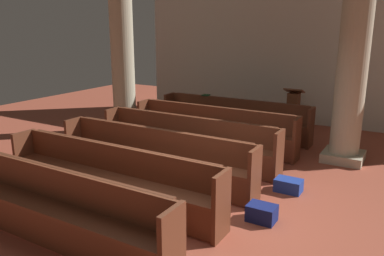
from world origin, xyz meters
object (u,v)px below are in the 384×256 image
Objects in this scene: pillar_far_side at (122,53)px; kneeler_box_blue at (288,185)px; pew_row_2 at (187,138)px; lectern at (293,112)px; pillar_aisle_side at (353,62)px; pew_row_4 at (109,175)px; pew_row_0 at (234,116)px; kneeler_box_navy at (262,213)px; pew_row_1 at (213,126)px; pew_row_5 at (47,203)px; pew_row_3 at (153,154)px; hymn_book at (206,95)px.

pillar_far_side reaches higher than kneeler_box_blue.
kneeler_box_blue is (2.16, -0.38, -0.38)m from pew_row_2.
lectern reaches higher than pew_row_2.
pew_row_4 is at bearing -124.57° from pillar_aisle_side.
pillar_far_side is (-5.27, -0.37, 0.00)m from pillar_aisle_side.
pew_row_2 is (0.00, -2.22, 0.00)m from pew_row_0.
pillar_aisle_side is 5.28m from pillar_far_side.
lectern is 2.79× the size of kneeler_box_navy.
pillar_far_side is (-2.61, 1.27, 1.47)m from pew_row_2.
pew_row_1 and pew_row_5 have the same top height.
pew_row_5 is at bearing -90.00° from pew_row_2.
pew_row_1 is at bearing 90.00° from pew_row_3.
lectern reaches higher than kneeler_box_navy.
pillar_far_side reaches higher than pew_row_5.
pew_row_1 is (0.00, -1.11, 0.00)m from pew_row_0.
pew_row_2 is 3.26m from pillar_far_side.
pillar_far_side is 8.92× the size of kneeler_box_blue.
pew_row_5 is at bearing -90.00° from pew_row_1.
pew_row_1 is at bearing 128.93° from kneeler_box_navy.
pew_row_3 is at bearing -90.00° from pew_row_2.
pillar_far_side is at bearing 126.81° from pew_row_4.
pew_row_4 is (0.00, -4.43, 0.00)m from pew_row_0.
hymn_book is at bearing 167.81° from pillar_aisle_side.
pew_row_5 is at bearing -90.00° from pew_row_4.
pew_row_0 and pew_row_2 have the same top height.
pillar_far_side is 5.82m from kneeler_box_navy.
hymn_book reaches higher than kneeler_box_blue.
pew_row_2 is at bearing 90.00° from pew_row_4.
pillar_aisle_side reaches higher than lectern.
pillar_far_side reaches higher than pew_row_2.
pew_row_2 is (0.00, -1.11, 0.00)m from pew_row_1.
pew_row_3 is at bearing -90.00° from pew_row_0.
hymn_book is at bearing 167.76° from pew_row_0.
pew_row_5 is 5.82m from hymn_book.
pew_row_2 is 2.60m from hymn_book.
hymn_book is (-1.93, -1.18, 0.45)m from lectern.
pew_row_3 and pew_row_5 have the same top height.
pew_row_0 is 1.00× the size of pew_row_2.
hymn_book is (-0.88, 3.52, 0.42)m from pew_row_3.
pew_row_5 is (0.00, -4.43, 0.00)m from pew_row_1.
pew_row_2 is 1.00× the size of pillar_far_side.
kneeler_box_blue is (2.16, -2.60, -0.38)m from pew_row_0.
kneeler_box_blue is (2.16, 0.73, -0.38)m from pew_row_3.
hymn_book is at bearing 110.02° from pew_row_2.
pew_row_3 is at bearing -75.99° from hymn_book.
lectern is at bearing 105.57° from kneeler_box_blue.
pew_row_0 is 4.43m from pew_row_4.
pew_row_3 is at bearing 168.63° from kneeler_box_navy.
hymn_book is (-0.88, 5.73, 0.42)m from pew_row_5.
pillar_far_side is 4.59m from lectern.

